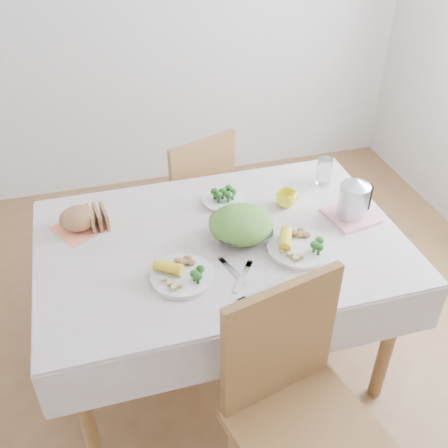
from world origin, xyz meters
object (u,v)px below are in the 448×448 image
object	(u,v)px
chair_far	(186,198)
dinner_plate_left	(182,276)
chair_near	(309,442)
yellow_mug	(286,199)
dinner_plate_right	(299,248)
salad_bowl	(241,231)
dining_table	(221,305)
electric_kettle	(354,194)

from	to	relation	value
chair_far	dinner_plate_left	world-z (taller)	chair_far
chair_near	yellow_mug	xyz separation A→B (m)	(0.26, 0.94, 0.33)
dinner_plate_right	chair_near	bearing A→B (deg)	-107.21
chair_far	dinner_plate_right	distance (m)	1.02
chair_near	salad_bowl	bearing A→B (deg)	76.72
chair_far	dinner_plate_left	xyz separation A→B (m)	(-0.21, -0.97, 0.31)
salad_bowl	chair_near	bearing A→B (deg)	-89.55
dining_table	yellow_mug	distance (m)	0.57
dining_table	chair_near	bearing A→B (deg)	-83.49
dinner_plate_left	salad_bowl	bearing A→B (deg)	32.57
chair_near	yellow_mug	size ratio (longest dim) A/B	11.07
chair_near	electric_kettle	xyz separation A→B (m)	(0.50, 0.78, 0.42)
yellow_mug	salad_bowl	bearing A→B (deg)	-148.15
chair_near	electric_kettle	size ratio (longest dim) A/B	5.61
salad_bowl	yellow_mug	size ratio (longest dim) A/B	2.72
salad_bowl	electric_kettle	bearing A→B (deg)	0.13
salad_bowl	dining_table	bearing A→B (deg)	173.93
salad_bowl	dinner_plate_right	distance (m)	0.25
chair_near	dinner_plate_right	distance (m)	0.73
chair_far	salad_bowl	xyz separation A→B (m)	(0.07, -0.79, 0.33)
chair_far	electric_kettle	bearing A→B (deg)	105.72
chair_far	electric_kettle	distance (m)	1.06
dinner_plate_right	electric_kettle	world-z (taller)	electric_kettle
dining_table	chair_near	size ratio (longest dim) A/B	1.38
chair_far	electric_kettle	world-z (taller)	electric_kettle
salad_bowl	dinner_plate_left	distance (m)	0.34
electric_kettle	salad_bowl	bearing A→B (deg)	-162.99
dinner_plate_left	electric_kettle	xyz separation A→B (m)	(0.79, 0.19, 0.11)
dinner_plate_right	dinner_plate_left	bearing A→B (deg)	-176.00
dinner_plate_right	yellow_mug	xyz separation A→B (m)	(0.06, 0.31, 0.03)
chair_far	yellow_mug	world-z (taller)	chair_far
dining_table	dinner_plate_left	xyz separation A→B (m)	(-0.20, -0.19, 0.40)
chair_far	salad_bowl	size ratio (longest dim) A/B	3.63
dining_table	dinner_plate_right	size ratio (longest dim) A/B	5.31
chair_near	chair_far	xyz separation A→B (m)	(-0.08, 1.57, 0.00)
dinner_plate_left	yellow_mug	size ratio (longest dim) A/B	2.66
yellow_mug	electric_kettle	xyz separation A→B (m)	(0.24, -0.16, 0.08)
dinner_plate_left	yellow_mug	world-z (taller)	yellow_mug
salad_bowl	yellow_mug	xyz separation A→B (m)	(0.26, 0.16, 0.01)
dinner_plate_left	electric_kettle	size ratio (longest dim) A/B	1.35
dining_table	salad_bowl	xyz separation A→B (m)	(0.08, -0.01, 0.42)
chair_near	dinner_plate_left	world-z (taller)	chair_near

